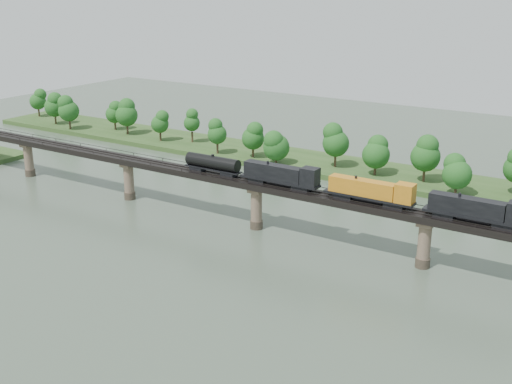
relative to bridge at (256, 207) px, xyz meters
The scene contains 6 objects.
ground 30.49m from the bridge, 90.00° to the right, with size 400.00×400.00×0.00m, color #374737.
far_bank 55.20m from the bridge, 90.00° to the left, with size 300.00×24.00×1.60m, color #28441B.
bridge is the anchor object (origin of this frame).
bridge_superstructure 6.33m from the bridge, 90.00° to the left, with size 220.00×4.90×0.75m.
far_treeline 51.30m from the bridge, 99.23° to the left, with size 289.06×17.54×13.60m.
freight_train 22.33m from the bridge, ahead, with size 78.76×3.07×5.42m.
Camera 1 is at (75.22, -88.77, 55.35)m, focal length 45.00 mm.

